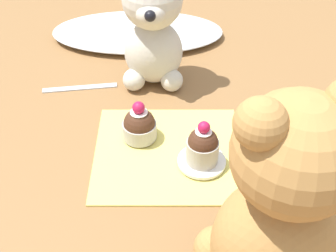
# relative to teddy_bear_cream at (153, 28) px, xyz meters

# --- Properties ---
(ground_plane) EXTENTS (4.00, 4.00, 0.00)m
(ground_plane) POSITION_rel_teddy_bear_cream_xyz_m (0.03, -0.20, -0.11)
(ground_plane) COLOR olive
(knitted_placemat) EXTENTS (0.22, 0.21, 0.01)m
(knitted_placemat) POSITION_rel_teddy_bear_cream_xyz_m (0.03, -0.20, -0.11)
(knitted_placemat) COLOR #E0D166
(knitted_placemat) RESTS_ON ground_plane
(tulle_cloth) EXTENTS (0.36, 0.18, 0.03)m
(tulle_cloth) POSITION_rel_teddy_bear_cream_xyz_m (-0.04, 0.16, -0.09)
(tulle_cloth) COLOR white
(tulle_cloth) RESTS_ON ground_plane
(teddy_bear_cream) EXTENTS (0.11, 0.12, 0.22)m
(teddy_bear_cream) POSITION_rel_teddy_bear_cream_xyz_m (0.00, 0.00, 0.00)
(teddy_bear_cream) COLOR beige
(teddy_bear_cream) RESTS_ON ground_plane
(teddy_bear_tan) EXTENTS (0.17, 0.17, 0.28)m
(teddy_bear_tan) POSITION_rel_teddy_bear_cream_xyz_m (0.14, -0.41, 0.02)
(teddy_bear_tan) COLOR #B78447
(teddy_bear_tan) RESTS_ON ground_plane
(cupcake_near_cream_bear) EXTENTS (0.05, 0.05, 0.07)m
(cupcake_near_cream_bear) POSITION_rel_teddy_bear_cream_xyz_m (-0.02, -0.16, -0.08)
(cupcake_near_cream_bear) COLOR #B2ADA3
(cupcake_near_cream_bear) RESTS_ON knitted_placemat
(saucer_plate) EXTENTS (0.07, 0.07, 0.01)m
(saucer_plate) POSITION_rel_teddy_bear_cream_xyz_m (0.08, -0.22, -0.10)
(saucer_plate) COLOR white
(saucer_plate) RESTS_ON knitted_placemat
(cupcake_near_tan_bear) EXTENTS (0.05, 0.05, 0.07)m
(cupcake_near_tan_bear) POSITION_rel_teddy_bear_cream_xyz_m (0.08, -0.22, -0.07)
(cupcake_near_tan_bear) COLOR #B2ADA3
(cupcake_near_tan_bear) RESTS_ON saucer_plate
(teaspoon) EXTENTS (0.13, 0.03, 0.01)m
(teaspoon) POSITION_rel_teddy_bear_cream_xyz_m (-0.13, -0.03, -0.11)
(teaspoon) COLOR silver
(teaspoon) RESTS_ON ground_plane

